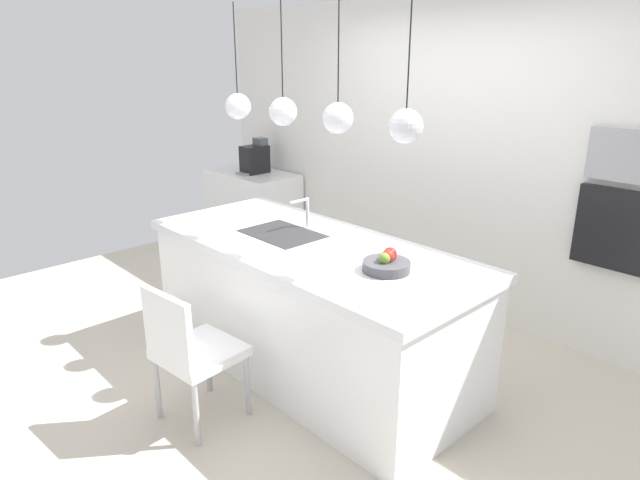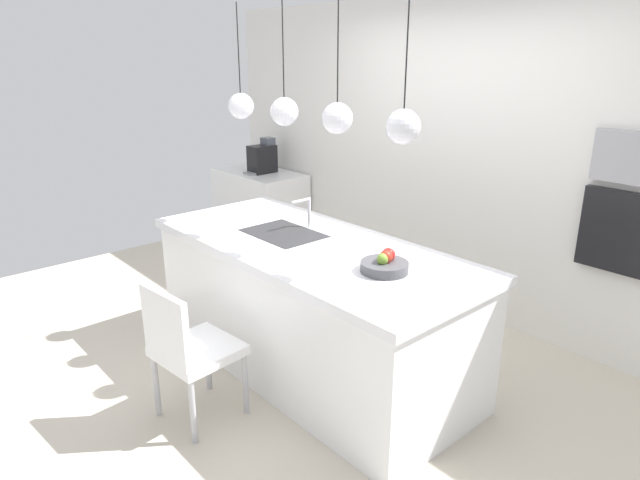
{
  "view_description": "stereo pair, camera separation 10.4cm",
  "coord_description": "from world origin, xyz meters",
  "px_view_note": "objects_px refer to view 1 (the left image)",
  "views": [
    {
      "loc": [
        2.61,
        -2.35,
        2.16
      ],
      "look_at": [
        0.1,
        0.0,
        0.98
      ],
      "focal_mm": 31.2,
      "sensor_mm": 36.0,
      "label": 1
    },
    {
      "loc": [
        2.68,
        -2.28,
        2.16
      ],
      "look_at": [
        0.1,
        0.0,
        0.98
      ],
      "focal_mm": 31.2,
      "sensor_mm": 36.0,
      "label": 2
    }
  ],
  "objects_px": {
    "fruit_bowl": "(387,264)",
    "coffee_machine": "(255,158)",
    "oven": "(618,230)",
    "chair_near": "(190,348)",
    "microwave": "(632,157)"
  },
  "relations": [
    {
      "from": "microwave",
      "to": "chair_near",
      "type": "relative_size",
      "value": 0.6
    },
    {
      "from": "fruit_bowl",
      "to": "oven",
      "type": "distance_m",
      "value": 1.73
    },
    {
      "from": "fruit_bowl",
      "to": "coffee_machine",
      "type": "height_order",
      "value": "coffee_machine"
    },
    {
      "from": "oven",
      "to": "fruit_bowl",
      "type": "bearing_deg",
      "value": -114.3
    },
    {
      "from": "fruit_bowl",
      "to": "coffee_machine",
      "type": "xyz_separation_m",
      "value": [
        -2.99,
        1.28,
        0.06
      ]
    },
    {
      "from": "chair_near",
      "to": "oven",
      "type": "bearing_deg",
      "value": 61.09
    },
    {
      "from": "fruit_bowl",
      "to": "microwave",
      "type": "xyz_separation_m",
      "value": [
        0.71,
        1.58,
        0.53
      ]
    },
    {
      "from": "fruit_bowl",
      "to": "microwave",
      "type": "bearing_deg",
      "value": 65.7
    },
    {
      "from": "microwave",
      "to": "oven",
      "type": "relative_size",
      "value": 0.96
    },
    {
      "from": "oven",
      "to": "chair_near",
      "type": "relative_size",
      "value": 0.63
    },
    {
      "from": "coffee_machine",
      "to": "oven",
      "type": "bearing_deg",
      "value": 4.59
    },
    {
      "from": "microwave",
      "to": "chair_near",
      "type": "xyz_separation_m",
      "value": [
        -1.39,
        -2.52,
        -1.01
      ]
    },
    {
      "from": "fruit_bowl",
      "to": "coffee_machine",
      "type": "distance_m",
      "value": 3.25
    },
    {
      "from": "fruit_bowl",
      "to": "microwave",
      "type": "distance_m",
      "value": 1.81
    },
    {
      "from": "oven",
      "to": "chair_near",
      "type": "bearing_deg",
      "value": -118.91
    }
  ]
}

